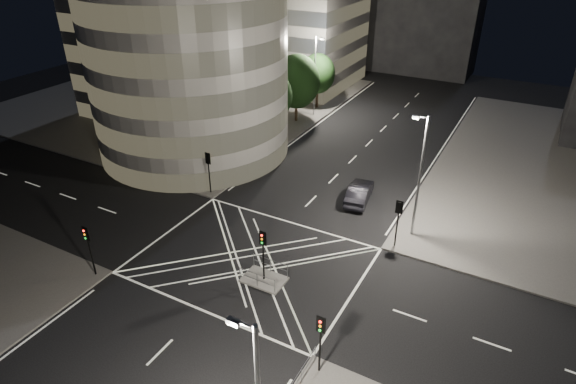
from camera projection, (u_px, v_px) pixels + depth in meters
The scene contains 22 objects.
ground at pixel (252, 261), 35.84m from camera, with size 120.00×120.00×0.00m, color black.
sidewalk_far_left at pixel (182, 99), 68.61m from camera, with size 42.00×42.00×0.15m, color #565351.
central_island at pixel (264, 279), 33.82m from camera, with size 3.00×2.00×0.15m, color slate.
office_tower_curved at pixel (179, 20), 52.67m from camera, with size 30.00×29.00×27.20m.
office_block_rear at pixel (276, 6), 71.74m from camera, with size 24.00×16.00×22.00m, color gray.
building_far_end at pixel (422, 15), 77.50m from camera, with size 18.00×8.00×18.00m, color black.
tree_a at pixel (206, 134), 44.77m from camera, with size 4.33×4.33×7.17m.
tree_b at pixel (242, 112), 49.26m from camera, with size 4.51×4.51×7.48m.
tree_c at pixel (271, 96), 53.83m from camera, with size 4.76×4.76×7.65m.
tree_d at pixel (296, 82), 58.37m from camera, with size 5.74×5.74×8.32m.
tree_e at pixel (318, 74), 63.20m from camera, with size 4.59×4.59×7.17m.
traffic_signal_fl at pixel (208, 165), 43.31m from camera, with size 0.55×0.22×4.00m.
traffic_signal_nl at pixel (88, 242), 32.90m from camera, with size 0.55×0.22×4.00m.
traffic_signal_fr at pixel (398, 215), 35.94m from camera, with size 0.55×0.22×4.00m.
traffic_signal_nr at pixel (321, 334), 25.53m from camera, with size 0.55×0.22×4.00m.
traffic_signal_island at pixel (263, 247), 32.43m from camera, with size 0.55×0.22×4.00m.
street_lamp_left_near at pixel (234, 119), 46.27m from camera, with size 1.25×0.25×10.00m.
street_lamp_left_far at pixel (315, 74), 60.04m from camera, with size 1.25×0.25×10.00m.
street_lamp_right_far at pixel (419, 174), 36.07m from camera, with size 1.25×0.25×10.00m.
railing_island_south at pixel (257, 280), 32.83m from camera, with size 2.80×0.06×1.10m, color slate.
railing_island_north at pixel (270, 265), 34.20m from camera, with size 2.80×0.06×1.10m, color slate.
sedan at pixel (359, 192), 43.17m from camera, with size 1.79×5.14×1.69m, color black.
Camera 1 is at (16.19, -23.92, 21.99)m, focal length 30.00 mm.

